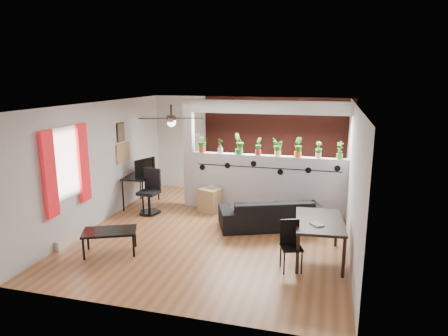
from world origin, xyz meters
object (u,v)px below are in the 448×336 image
Objects in this scene: potted_plant_3 at (258,146)px; potted_plant_7 at (340,150)px; cube_shelf at (210,200)px; cup at (212,187)px; dining_table at (319,224)px; potted_plant_5 at (298,147)px; potted_plant_0 at (202,143)px; potted_plant_4 at (278,147)px; computer_desk at (141,177)px; potted_plant_6 at (319,149)px; folding_chair at (290,240)px; ceiling_fan at (171,119)px; potted_plant_1 at (220,145)px; office_chair at (150,194)px; sofa at (271,213)px; coffee_table at (110,233)px; potted_plant_2 at (239,143)px.

potted_plant_3 reaches higher than potted_plant_7.
cup reaches higher than cube_shelf.
cup is 3.16m from dining_table.
potted_plant_5 is 0.33× the size of dining_table.
potted_plant_0 is at bearing 141.53° from dining_table.
potted_plant_4 reaches higher than cup.
potted_plant_0 is 0.97× the size of potted_plant_5.
potted_plant_0 is 1.74m from computer_desk.
cup is (-1.02, -0.34, -0.96)m from potted_plant_3.
potted_plant_0 is at bearing 180.00° from potted_plant_6.
potted_plant_6 reaches higher than cube_shelf.
potted_plant_6 reaches higher than folding_chair.
cube_shelf is 3.20m from folding_chair.
ceiling_fan reaches higher than potted_plant_1.
potted_plant_1 is 1.81m from potted_plant_5.
office_chair is at bearing -151.39° from potted_plant_1.
potted_plant_3 is at bearing 6.86° from computer_desk.
potted_plant_3 is 0.48× the size of folding_chair.
potted_plant_0 reaches higher than sofa.
sofa is at bearing 107.97° from folding_chair.
computer_desk is (-4.63, -0.34, -0.84)m from potted_plant_7.
ceiling_fan is 1.06× the size of computer_desk.
potted_plant_3 is at bearing -180.00° from potted_plant_4.
coffee_table is at bearing 16.22° from sofa.
potted_plant_7 reaches higher than sofa.
dining_table is (0.59, -2.26, -0.95)m from potted_plant_5.
ceiling_fan reaches higher than potted_plant_6.
sofa is at bearing -3.00° from office_chair.
ceiling_fan is 0.87× the size of dining_table.
ceiling_fan is 2.96× the size of potted_plant_3.
potted_plant_2 is 2.56m from computer_desk.
dining_table is at bearing -17.73° from cube_shelf.
cup is 1.81m from computer_desk.
potted_plant_0 is 0.52× the size of folding_chair.
potted_plant_7 is (0.90, 0.00, -0.03)m from potted_plant_5.
cup is (0.34, -0.34, -0.98)m from potted_plant_0.
potted_plant_1 is at bearing 180.00° from potted_plant_3.
sofa is (1.82, -0.95, -1.28)m from potted_plant_0.
potted_plant_6 is at bearing -154.83° from sofa.
potted_plant_4 is 0.30× the size of dining_table.
potted_plant_1 is at bearing 180.00° from potted_plant_7.
potted_plant_2 reaches higher than potted_plant_4.
potted_plant_6 is 0.66× the size of cube_shelf.
potted_plant_5 reaches higher than folding_chair.
potted_plant_0 is 3.31m from coffee_table.
ceiling_fan reaches higher than potted_plant_5.
folding_chair is (-0.31, -2.74, -1.05)m from potted_plant_6.
potted_plant_3 reaches higher than office_chair.
potted_plant_5 is 2.52m from dining_table.
folding_chair reaches higher than computer_desk.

